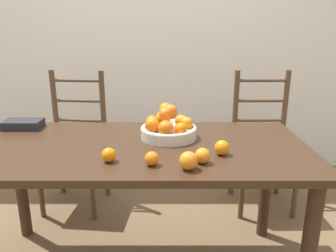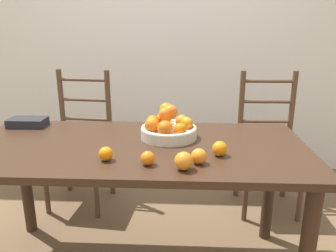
# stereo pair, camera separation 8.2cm
# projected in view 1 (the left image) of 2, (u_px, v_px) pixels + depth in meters

# --- Properties ---
(wall_back) EXTENTS (8.00, 0.06, 2.60)m
(wall_back) POSITION_uv_depth(u_px,v_px,m) (150.00, 30.00, 2.91)
(wall_back) COLOR silver
(wall_back) RESTS_ON ground_plane
(dining_table) EXTENTS (1.72, 0.81, 0.75)m
(dining_table) POSITION_uv_depth(u_px,v_px,m) (137.00, 163.00, 1.68)
(dining_table) COLOR #382316
(dining_table) RESTS_ON ground_plane
(fruit_bowl) EXTENTS (0.30, 0.30, 0.18)m
(fruit_bowl) POSITION_uv_depth(u_px,v_px,m) (167.00, 127.00, 1.74)
(fruit_bowl) COLOR beige
(fruit_bowl) RESTS_ON dining_table
(orange_loose_0) EXTENTS (0.08, 0.08, 0.08)m
(orange_loose_0) POSITION_uv_depth(u_px,v_px,m) (188.00, 161.00, 1.36)
(orange_loose_0) COLOR orange
(orange_loose_0) RESTS_ON dining_table
(orange_loose_1) EXTENTS (0.07, 0.07, 0.07)m
(orange_loose_1) POSITION_uv_depth(u_px,v_px,m) (221.00, 148.00, 1.51)
(orange_loose_1) COLOR orange
(orange_loose_1) RESTS_ON dining_table
(orange_loose_2) EXTENTS (0.07, 0.07, 0.07)m
(orange_loose_2) POSITION_uv_depth(u_px,v_px,m) (202.00, 156.00, 1.42)
(orange_loose_2) COLOR orange
(orange_loose_2) RESTS_ON dining_table
(orange_loose_3) EXTENTS (0.06, 0.06, 0.06)m
(orange_loose_3) POSITION_uv_depth(u_px,v_px,m) (151.00, 159.00, 1.40)
(orange_loose_3) COLOR orange
(orange_loose_3) RESTS_ON dining_table
(orange_loose_4) EXTENTS (0.06, 0.06, 0.06)m
(orange_loose_4) POSITION_uv_depth(u_px,v_px,m) (108.00, 155.00, 1.43)
(orange_loose_4) COLOR orange
(orange_loose_4) RESTS_ON dining_table
(chair_left) EXTENTS (0.46, 0.44, 1.02)m
(chair_left) POSITION_uv_depth(u_px,v_px,m) (74.00, 145.00, 2.44)
(chair_left) COLOR #513823
(chair_left) RESTS_ON ground_plane
(chair_right) EXTENTS (0.43, 0.41, 1.02)m
(chair_right) POSITION_uv_depth(u_px,v_px,m) (262.00, 144.00, 2.45)
(chair_right) COLOR #513823
(chair_right) RESTS_ON ground_plane
(book_stack) EXTENTS (0.22, 0.13, 0.05)m
(book_stack) POSITION_uv_depth(u_px,v_px,m) (22.00, 124.00, 1.92)
(book_stack) COLOR #232328
(book_stack) RESTS_ON dining_table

